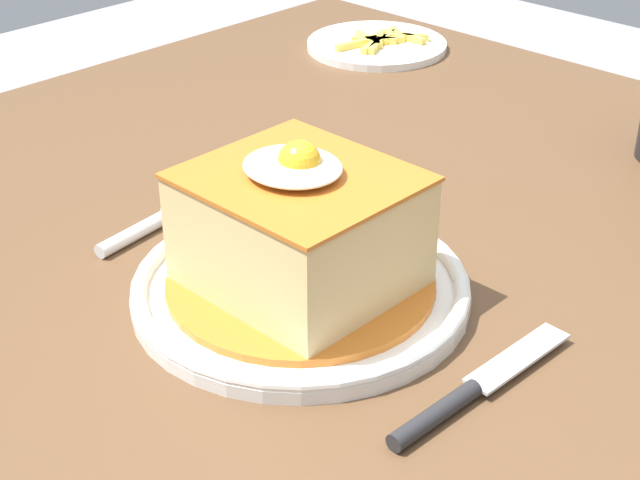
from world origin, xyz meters
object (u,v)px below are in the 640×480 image
(knife, at_px, (460,398))
(side_plate_fries, at_px, (377,45))
(fork, at_px, (154,223))
(main_plate, at_px, (301,287))

(knife, xyz_separation_m, side_plate_fries, (-0.48, 0.47, -0.00))
(fork, bearing_deg, side_plate_fries, 109.44)
(side_plate_fries, bearing_deg, fork, -70.56)
(knife, bearing_deg, fork, 178.90)
(knife, bearing_deg, main_plate, 173.57)
(main_plate, height_order, knife, main_plate)
(fork, height_order, knife, same)
(main_plate, height_order, fork, main_plate)
(knife, bearing_deg, side_plate_fries, 135.34)
(main_plate, relative_size, fork, 1.72)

